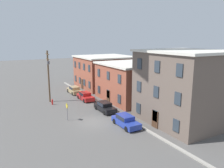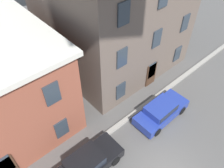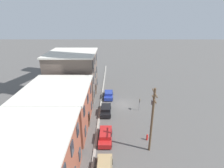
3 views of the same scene
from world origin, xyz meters
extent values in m
plane|color=#565451|center=(0.00, 0.00, 0.00)|extent=(200.00, 200.00, 0.00)
cube|color=#9E998E|center=(0.00, 4.50, 0.08)|extent=(56.00, 0.36, 0.16)
cube|color=brown|center=(-19.60, 11.64, 3.39)|extent=(11.18, 11.28, 6.79)
cube|color=silver|center=(-19.60, 11.64, 6.94)|extent=(11.68, 11.78, 0.30)
cube|color=#2D3842|center=(-23.79, 5.94, 1.70)|extent=(0.90, 0.10, 1.40)
cube|color=#2D3842|center=(-23.79, 5.94, 5.09)|extent=(0.90, 0.10, 1.40)
cube|color=#2D3842|center=(-21.00, 5.94, 1.70)|extent=(0.90, 0.10, 1.40)
cube|color=#2D3842|center=(-21.00, 5.94, 5.09)|extent=(0.90, 0.10, 1.40)
cube|color=#2D3842|center=(-18.20, 5.94, 1.70)|extent=(0.90, 0.10, 1.40)
cube|color=#2D3842|center=(-18.20, 5.94, 5.09)|extent=(0.90, 0.10, 1.40)
cube|color=#2D3842|center=(-15.41, 5.94, 1.70)|extent=(0.90, 0.10, 1.40)
cube|color=#2D3842|center=(-15.41, 5.94, 5.09)|extent=(0.90, 0.10, 1.40)
cube|color=#472D1E|center=(-19.60, 5.94, 1.10)|extent=(1.10, 0.10, 2.20)
cube|color=brown|center=(-7.17, 10.63, 3.19)|extent=(11.15, 9.26, 6.38)
cube|color=silver|center=(-7.17, 10.63, 6.53)|extent=(11.65, 9.76, 0.30)
cube|color=#2D3842|center=(-10.89, 5.94, 1.60)|extent=(0.90, 0.10, 1.40)
cube|color=#2D3842|center=(-10.89, 5.94, 4.79)|extent=(0.90, 0.10, 1.40)
cube|color=#2D3842|center=(-7.17, 5.94, 1.60)|extent=(0.90, 0.10, 1.40)
cube|color=#2D3842|center=(-7.17, 5.94, 4.79)|extent=(0.90, 0.10, 1.40)
cube|color=#2D3842|center=(-3.46, 5.94, 1.60)|extent=(0.90, 0.10, 1.40)
cube|color=#2D3842|center=(-3.46, 5.94, 4.79)|extent=(0.90, 0.10, 1.40)
cube|color=#472D1E|center=(-7.17, 5.94, 1.10)|extent=(1.10, 0.10, 2.20)
cube|color=#66564C|center=(5.22, 10.79, 4.59)|extent=(10.57, 9.58, 9.19)
cube|color=silver|center=(5.22, 10.79, 9.34)|extent=(11.07, 10.08, 0.30)
cube|color=#2D3842|center=(1.70, 5.94, 1.53)|extent=(0.90, 0.10, 1.40)
cube|color=#2D3842|center=(1.70, 5.94, 4.59)|extent=(0.90, 0.10, 1.40)
cube|color=#2D3842|center=(1.70, 5.94, 7.66)|extent=(0.90, 0.10, 1.40)
cube|color=#2D3842|center=(5.22, 5.94, 1.53)|extent=(0.90, 0.10, 1.40)
cube|color=#2D3842|center=(5.22, 5.94, 4.59)|extent=(0.90, 0.10, 1.40)
cube|color=#2D3842|center=(5.22, 5.94, 7.66)|extent=(0.90, 0.10, 1.40)
cube|color=#2D3842|center=(8.75, 5.94, 1.53)|extent=(0.90, 0.10, 1.40)
cube|color=#2D3842|center=(8.75, 5.94, 4.59)|extent=(0.90, 0.10, 1.40)
cube|color=#2D3842|center=(8.75, 5.94, 7.66)|extent=(0.90, 0.10, 1.40)
cube|color=#472D1E|center=(5.22, 5.94, 1.10)|extent=(1.10, 0.10, 2.20)
cube|color=tan|center=(-16.63, 3.07, 0.53)|extent=(4.40, 1.80, 0.70)
cube|color=tan|center=(-16.43, 3.07, 1.15)|extent=(2.20, 1.51, 0.55)
cube|color=#1E232D|center=(-16.43, 3.07, 1.15)|extent=(2.02, 1.58, 0.48)
cylinder|color=black|center=(-18.08, 2.22, 0.33)|extent=(0.66, 0.22, 0.66)
cylinder|color=black|center=(-18.08, 3.92, 0.33)|extent=(0.66, 0.22, 0.66)
cylinder|color=black|center=(-15.18, 2.22, 0.33)|extent=(0.66, 0.22, 0.66)
cylinder|color=black|center=(-15.18, 3.92, 0.33)|extent=(0.66, 0.22, 0.66)
cube|color=#B21E1E|center=(-10.75, 3.17, 0.53)|extent=(4.40, 1.80, 0.70)
cube|color=#B21E1E|center=(-10.95, 3.17, 1.15)|extent=(2.20, 1.51, 0.55)
cube|color=#1E232D|center=(-10.95, 3.17, 1.15)|extent=(2.02, 1.58, 0.48)
cylinder|color=black|center=(-9.30, 4.02, 0.33)|extent=(0.66, 0.22, 0.66)
cylinder|color=black|center=(-9.30, 2.32, 0.33)|extent=(0.66, 0.22, 0.66)
cylinder|color=black|center=(-12.20, 4.02, 0.33)|extent=(0.66, 0.22, 0.66)
cylinder|color=black|center=(-12.20, 2.32, 0.33)|extent=(0.66, 0.22, 0.66)
cube|color=black|center=(-3.39, 3.38, 0.53)|extent=(4.40, 1.80, 0.70)
cube|color=black|center=(-3.59, 3.38, 1.15)|extent=(2.20, 1.51, 0.55)
cube|color=#1E232D|center=(-3.59, 3.38, 1.15)|extent=(2.02, 1.58, 0.48)
cylinder|color=black|center=(-1.94, 4.23, 0.33)|extent=(0.66, 0.22, 0.66)
cylinder|color=black|center=(-1.94, 2.53, 0.33)|extent=(0.66, 0.22, 0.66)
cylinder|color=black|center=(-4.84, 4.23, 0.33)|extent=(0.66, 0.22, 0.66)
cylinder|color=black|center=(-4.84, 2.53, 0.33)|extent=(0.66, 0.22, 0.66)
cube|color=#233899|center=(3.12, 3.03, 0.53)|extent=(4.40, 1.80, 0.70)
cube|color=#233899|center=(2.92, 3.03, 1.15)|extent=(2.20, 1.51, 0.55)
cube|color=#1E232D|center=(2.92, 3.03, 1.15)|extent=(2.02, 1.58, 0.48)
cylinder|color=black|center=(4.57, 3.88, 0.33)|extent=(0.66, 0.22, 0.66)
cylinder|color=black|center=(4.57, 2.18, 0.33)|extent=(0.66, 0.22, 0.66)
cylinder|color=black|center=(1.67, 3.88, 0.33)|extent=(0.66, 0.22, 0.66)
cylinder|color=black|center=(1.67, 2.18, 0.33)|extent=(0.66, 0.22, 0.66)
cylinder|color=slate|center=(-2.42, -2.83, 1.18)|extent=(0.08, 0.08, 2.35)
cube|color=yellow|center=(-2.42, -2.86, 2.05)|extent=(0.85, 0.03, 0.85)
cube|color=black|center=(-2.42, -2.85, 2.05)|extent=(0.92, 0.02, 0.92)
cylinder|color=brown|center=(-12.80, -2.75, 4.48)|extent=(0.28, 0.28, 8.96)
cube|color=brown|center=(-12.80, -2.75, 8.36)|extent=(2.40, 0.12, 0.12)
cube|color=brown|center=(-12.80, -2.75, 7.56)|extent=(2.00, 0.12, 0.12)
cylinder|color=#515156|center=(-12.45, -2.75, 6.96)|extent=(0.44, 0.44, 0.55)
cylinder|color=red|center=(-10.78, -2.82, 0.40)|extent=(0.24, 0.24, 0.80)
sphere|color=red|center=(-10.78, -2.82, 0.85)|extent=(0.22, 0.22, 0.22)
cylinder|color=red|center=(-10.78, -2.98, 0.45)|extent=(0.10, 0.12, 0.10)
camera|label=1|loc=(25.08, -11.09, 10.81)|focal=35.00mm
camera|label=2|loc=(-6.40, -2.18, 13.24)|focal=35.00mm
camera|label=3|loc=(-31.22, 2.13, 16.78)|focal=28.00mm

